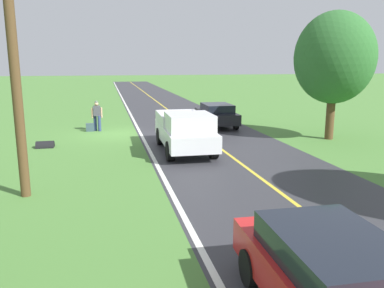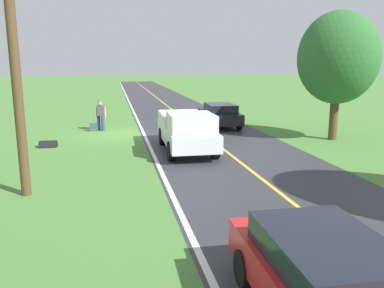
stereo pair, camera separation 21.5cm
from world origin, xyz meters
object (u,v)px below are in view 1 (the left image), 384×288
(sedan_ahead_same_lane, at_px, (337,282))
(utility_pole_roadside, at_px, (14,61))
(hitchhiker_walking, at_px, (97,114))
(pickup_truck_passing, at_px, (186,131))
(sedan_near_oncoming, at_px, (216,114))
(tree_far_side_near, at_px, (334,58))
(suitcase_carried, at_px, (90,127))

(sedan_ahead_same_lane, xyz_separation_m, utility_pole_roadside, (5.64, -7.31, 3.17))
(hitchhiker_walking, height_order, pickup_truck_passing, pickup_truck_passing)
(pickup_truck_passing, relative_size, sedan_near_oncoming, 1.22)
(tree_far_side_near, bearing_deg, sedan_ahead_same_lane, 58.87)
(suitcase_carried, bearing_deg, pickup_truck_passing, 29.99)
(hitchhiker_walking, xyz_separation_m, sedan_near_oncoming, (-7.17, -0.05, -0.23))
(hitchhiker_walking, height_order, tree_far_side_near, tree_far_side_near)
(pickup_truck_passing, distance_m, tree_far_side_near, 8.57)
(sedan_near_oncoming, distance_m, utility_pole_roadside, 14.77)
(hitchhiker_walking, relative_size, pickup_truck_passing, 0.32)
(tree_far_side_near, xyz_separation_m, sedan_ahead_same_lane, (8.05, 13.33, -3.35))
(pickup_truck_passing, distance_m, sedan_near_oncoming, 7.30)
(tree_far_side_near, relative_size, utility_pole_roadside, 0.81)
(utility_pole_roadside, bearing_deg, sedan_ahead_same_lane, 127.62)
(suitcase_carried, relative_size, utility_pole_roadside, 0.06)
(suitcase_carried, bearing_deg, sedan_ahead_same_lane, 8.55)
(pickup_truck_passing, relative_size, tree_far_side_near, 0.85)
(suitcase_carried, bearing_deg, tree_far_side_near, 63.50)
(pickup_truck_passing, xyz_separation_m, tree_far_side_near, (-7.86, -1.34, 3.14))
(sedan_ahead_same_lane, bearing_deg, utility_pole_roadside, -52.38)
(pickup_truck_passing, distance_m, utility_pole_roadside, 8.03)
(sedan_near_oncoming, bearing_deg, suitcase_carried, 1.19)
(pickup_truck_passing, bearing_deg, sedan_ahead_same_lane, 89.12)
(suitcase_carried, height_order, utility_pole_roadside, utility_pole_roadside)
(suitcase_carried, bearing_deg, sedan_near_oncoming, 87.08)
(pickup_truck_passing, height_order, sedan_near_oncoming, pickup_truck_passing)
(pickup_truck_passing, height_order, sedan_ahead_same_lane, pickup_truck_passing)
(hitchhiker_walking, xyz_separation_m, sedan_ahead_same_lane, (-3.71, 18.45, -0.23))
(pickup_truck_passing, bearing_deg, suitcase_carried, -55.90)
(sedan_near_oncoming, bearing_deg, hitchhiker_walking, 0.38)
(hitchhiker_walking, distance_m, sedan_ahead_same_lane, 18.82)
(sedan_ahead_same_lane, bearing_deg, sedan_near_oncoming, -100.61)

